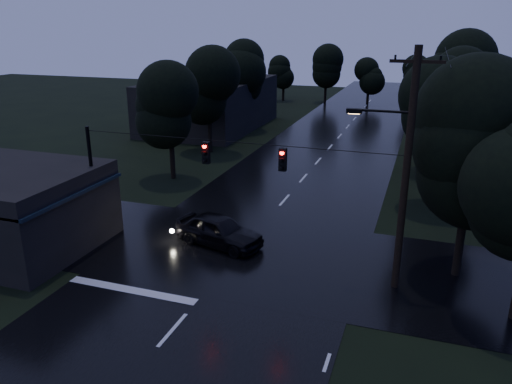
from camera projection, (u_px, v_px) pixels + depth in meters
The scene contains 16 objects.
main_road at pixel (318, 161), 40.76m from camera, with size 12.00×120.00×0.02m, color black.
cross_street at pixel (240, 252), 24.66m from camera, with size 60.00×9.00×0.02m, color black.
building_far_right at pixel (505, 137), 39.30m from camera, with size 10.00×14.00×4.40m, color black.
building_far_left at pixel (210, 104), 53.23m from camera, with size 10.00×16.00×5.00m, color black.
utility_pole_main at pixel (404, 169), 19.78m from camera, with size 3.50×0.30×10.00m.
utility_pole_far at pixel (430, 125), 35.16m from camera, with size 2.00×0.30×7.50m.
anchor_pole_left at pixel (93, 185), 25.11m from camera, with size 0.18×0.18×6.00m, color black.
span_signals at pixel (242, 155), 21.89m from camera, with size 15.00×0.37×1.12m.
tree_corner_near at pixel (474, 145), 20.53m from camera, with size 4.48×4.48×9.44m.
tree_left_a at pixel (169, 106), 34.69m from camera, with size 3.92×3.92×8.26m.
tree_left_b at pixel (209, 87), 41.92m from camera, with size 4.20×4.20×8.85m.
tree_left_c at pixel (243, 72), 50.93m from camera, with size 4.48×4.48×9.44m.
tree_right_a at pixel (444, 116), 29.01m from camera, with size 4.20×4.20×8.85m.
tree_right_b at pixel (453, 92), 35.86m from camera, with size 4.48×4.48×9.44m.
tree_right_c at pixel (457, 74), 44.50m from camera, with size 4.76×4.76×10.03m.
car at pixel (219, 230), 25.22m from camera, with size 1.89×4.70×1.60m, color black.
Camera 1 is at (8.06, -8.89, 10.77)m, focal length 35.00 mm.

